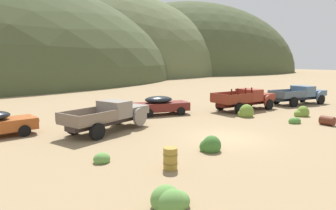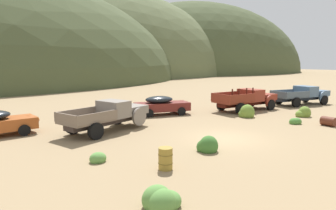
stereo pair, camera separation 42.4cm
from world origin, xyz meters
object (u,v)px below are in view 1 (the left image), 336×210
object	(u,v)px
truck_chalk_blue	(302,94)
oil_drum_tipped	(327,121)
oil_drum_spare	(170,158)
car_oxblood	(163,105)
truck_rust_red	(248,99)
truck_primer_gray	(113,115)

from	to	relation	value
truck_chalk_blue	oil_drum_tipped	world-z (taller)	truck_chalk_blue
oil_drum_spare	car_oxblood	bearing A→B (deg)	57.66
oil_drum_tipped	truck_rust_red	bearing A→B (deg)	84.20
truck_rust_red	truck_chalk_blue	xyz separation A→B (m)	(7.47, -0.71, -0.01)
car_oxblood	oil_drum_spare	size ratio (longest dim) A/B	5.43
truck_chalk_blue	oil_drum_spare	bearing A→B (deg)	-152.59
car_oxblood	oil_drum_tipped	world-z (taller)	car_oxblood
truck_rust_red	oil_drum_spare	xyz separation A→B (m)	(-14.60, -8.41, -0.55)
truck_primer_gray	oil_drum_tipped	xyz separation A→B (m)	(12.82, -7.07, -0.69)
truck_primer_gray	truck_rust_red	xyz separation A→B (m)	(13.59, 0.56, 0.00)
truck_rust_red	oil_drum_tipped	xyz separation A→B (m)	(-0.77, -7.63, -0.69)
car_oxblood	truck_rust_red	world-z (taller)	truck_rust_red
oil_drum_spare	truck_chalk_blue	bearing A→B (deg)	19.23
truck_rust_red	oil_drum_spare	size ratio (longest dim) A/B	7.01
truck_chalk_blue	oil_drum_tipped	size ratio (longest dim) A/B	7.30
truck_rust_red	oil_drum_tipped	size ratio (longest dim) A/B	7.00
truck_chalk_blue	oil_drum_tipped	distance (m)	10.79
truck_chalk_blue	oil_drum_spare	xyz separation A→B (m)	(-22.07, -7.70, -0.54)
car_oxblood	truck_rust_red	xyz separation A→B (m)	(7.83, -2.27, 0.19)
truck_primer_gray	truck_rust_red	bearing A→B (deg)	-17.01
truck_primer_gray	car_oxblood	size ratio (longest dim) A/B	1.28
truck_primer_gray	truck_chalk_blue	size ratio (longest dim) A/B	0.95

